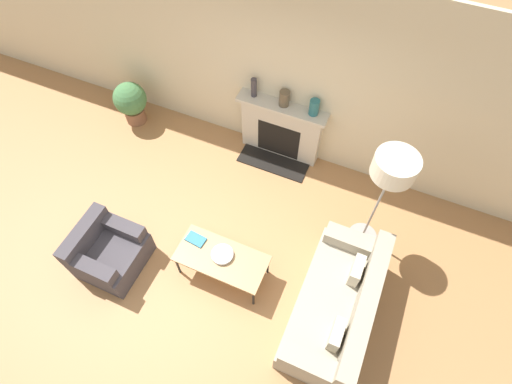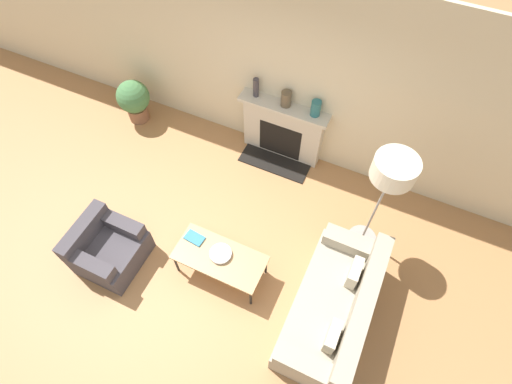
# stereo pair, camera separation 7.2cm
# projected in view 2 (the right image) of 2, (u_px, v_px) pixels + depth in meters

# --- Properties ---
(ground_plane) EXTENTS (18.00, 18.00, 0.00)m
(ground_plane) POSITION_uv_depth(u_px,v_px,m) (213.00, 275.00, 5.34)
(ground_plane) COLOR #A87547
(wall_back) EXTENTS (18.00, 0.06, 2.90)m
(wall_back) POSITION_uv_depth(u_px,v_px,m) (291.00, 76.00, 5.39)
(wall_back) COLOR beige
(wall_back) RESTS_ON ground_plane
(fireplace) EXTENTS (1.36, 0.59, 1.02)m
(fireplace) POSITION_uv_depth(u_px,v_px,m) (282.00, 131.00, 6.11)
(fireplace) COLOR beige
(fireplace) RESTS_ON ground_plane
(couch) EXTENTS (0.84, 1.81, 0.82)m
(couch) POSITION_uv_depth(u_px,v_px,m) (335.00, 307.00, 4.79)
(couch) COLOR #9E937F
(couch) RESTS_ON ground_plane
(armchair_near) EXTENTS (0.78, 0.82, 0.70)m
(armchair_near) POSITION_uv_depth(u_px,v_px,m) (107.00, 249.00, 5.25)
(armchair_near) COLOR #423D42
(armchair_near) RESTS_ON ground_plane
(coffee_table) EXTENTS (1.16, 0.55, 0.46)m
(coffee_table) POSITION_uv_depth(u_px,v_px,m) (220.00, 258.00, 5.02)
(coffee_table) COLOR tan
(coffee_table) RESTS_ON ground_plane
(bowl) EXTENTS (0.28, 0.28, 0.05)m
(bowl) POSITION_uv_depth(u_px,v_px,m) (221.00, 254.00, 4.98)
(bowl) COLOR silver
(bowl) RESTS_ON coffee_table
(book) EXTENTS (0.26, 0.18, 0.02)m
(book) POSITION_uv_depth(u_px,v_px,m) (195.00, 238.00, 5.13)
(book) COLOR teal
(book) RESTS_ON coffee_table
(floor_lamp) EXTENTS (0.50, 0.50, 1.76)m
(floor_lamp) POSITION_uv_depth(u_px,v_px,m) (392.00, 176.00, 4.40)
(floor_lamp) COLOR gray
(floor_lamp) RESTS_ON ground_plane
(mantel_vase_left) EXTENTS (0.09, 0.09, 0.30)m
(mantel_vase_left) POSITION_uv_depth(u_px,v_px,m) (256.00, 88.00, 5.67)
(mantel_vase_left) COLOR #3D383D
(mantel_vase_left) RESTS_ON fireplace
(mantel_vase_center_left) EXTENTS (0.15, 0.15, 0.24)m
(mantel_vase_center_left) POSITION_uv_depth(u_px,v_px,m) (286.00, 99.00, 5.58)
(mantel_vase_center_left) COLOR brown
(mantel_vase_center_left) RESTS_ON fireplace
(mantel_vase_center_right) EXTENTS (0.14, 0.14, 0.24)m
(mantel_vase_center_right) POSITION_uv_depth(u_px,v_px,m) (316.00, 108.00, 5.48)
(mantel_vase_center_right) COLOR #28666B
(mantel_vase_center_right) RESTS_ON fireplace
(potted_plant) EXTENTS (0.54, 0.54, 0.76)m
(potted_plant) POSITION_uv_depth(u_px,v_px,m) (134.00, 99.00, 6.59)
(potted_plant) COLOR brown
(potted_plant) RESTS_ON ground_plane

